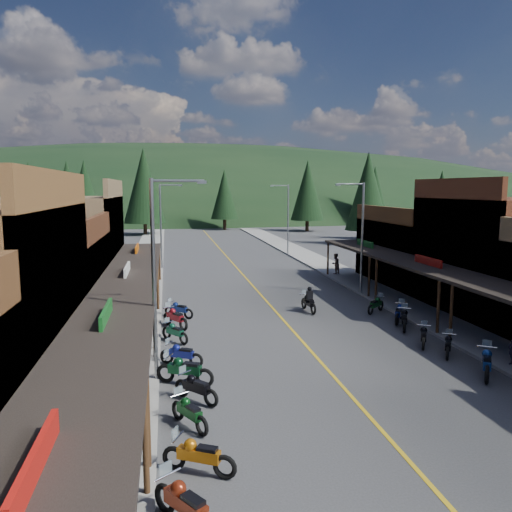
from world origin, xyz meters
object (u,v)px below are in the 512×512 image
pine_11 (368,191)px  bike_west_9 (179,309)px  pine_1 (68,190)px  bike_east_7 (404,318)px  pine_6 (441,194)px  bike_west_5 (185,369)px  streetlight_2 (360,233)px  bike_west_2 (199,454)px  shop_east_3 (424,252)px  streetlight_1 (162,222)px  pine_7 (29,190)px  pine_5 (367,186)px  bike_west_4 (196,386)px  bike_east_8 (399,312)px  shop_west_2 (27,287)px  shop_west_3 (63,247)px  bike_west_6 (181,353)px  pine_2 (144,186)px  streetlight_0 (158,271)px  pine_9 (374,196)px  pine_4 (308,190)px  streetlight_3 (287,216)px  bike_east_6 (424,335)px  pine_10 (85,194)px  pine_3 (224,194)px  bike_east_5 (448,344)px  bike_west_3 (189,411)px  shop_east_2 (505,256)px  pine_8 (38,202)px  bike_east_9 (376,304)px  pedestrian_east_b (335,264)px  rider_on_bike (309,301)px  bike_west_8 (175,317)px  bike_west_7 (175,331)px

pine_11 → bike_west_9: bearing=-127.2°
pine_1 → bike_east_7: 77.21m
pine_6 → bike_west_5: pine_6 is taller
streetlight_2 → bike_west_5: streetlight_2 is taller
bike_west_2 → streetlight_2: bearing=-4.0°
shop_east_3 → streetlight_1: bearing=152.7°
pine_1 → pine_7: same height
bike_east_7 → pine_5: bearing=94.5°
bike_west_4 → bike_east_8: bike_east_8 is taller
pine_1 → shop_west_2: bearing=-81.5°
shop_west_3 → bike_west_6: 17.74m
pine_2 → bike_west_2: pine_2 is taller
streetlight_0 → bike_west_5: streetlight_0 is taller
shop_west_3 → pine_7: size_ratio=0.87×
pine_9 → pine_2: bearing=159.1°
pine_4 → bike_west_9: bearing=-113.1°
pine_6 → streetlight_2: bearing=-124.9°
pine_7 → streetlight_3: bearing=-49.7°
bike_west_4 → bike_east_6: 12.10m
pine_6 → pine_10: bearing=-167.7°
pine_6 → bike_west_9: 79.80m
streetlight_0 → bike_west_6: size_ratio=4.01×
pine_1 → pine_3: (28.00, -4.00, -0.75)m
bike_east_5 → pine_7: bearing=147.9°
bike_west_3 → pine_5: bearing=34.2°
shop_east_2 → pine_8: bearing=133.1°
bike_east_9 → shop_east_3: bearing=96.8°
pine_10 → bike_east_6: size_ratio=6.05×
shop_east_3 → pedestrian_east_b: (-5.84, 4.60, -1.48)m
pine_4 → bike_east_9: size_ratio=6.36×
shop_east_3 → bike_east_6: size_ratio=5.68×
bike_west_5 → bike_east_5: size_ratio=1.23×
streetlight_2 → rider_on_bike: size_ratio=3.62×
shop_west_2 → rider_on_bike: size_ratio=4.93×
pine_7 → pine_3: bearing=-15.5°
bike_west_9 → pine_7: bearing=57.5°
shop_east_3 → bike_east_5: (-7.77, -16.54, -1.99)m
bike_east_6 → bike_east_7: 2.96m
streetlight_0 → bike_east_9: 16.16m
pine_1 → bike_east_6: (29.58, -73.74, -6.69)m
shop_west_2 → bike_west_3: 14.27m
shop_west_3 → streetlight_0: 18.62m
bike_west_6 → bike_east_5: bearing=-64.2°
shop_east_2 → bike_west_8: size_ratio=4.87×
pine_9 → bike_east_5: 53.69m
pine_1 → bike_west_4: bearing=-76.8°
bike_west_7 → bike_east_8: (12.70, 1.47, 0.05)m
bike_west_2 → bike_west_5: (-0.14, 6.26, 0.07)m
pine_2 → pedestrian_east_b: pine_2 is taller
pine_7 → pedestrian_east_b: (39.92, -60.10, -6.18)m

